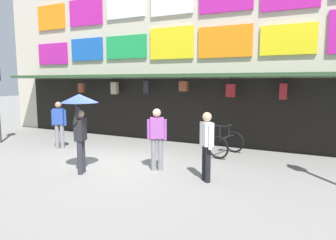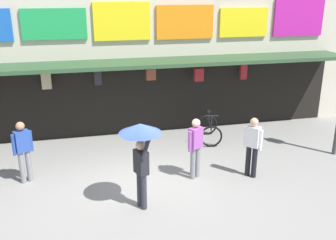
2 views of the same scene
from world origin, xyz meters
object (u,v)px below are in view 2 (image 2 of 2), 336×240
pedestrian_in_purple (23,149)px  pedestrian_in_black (252,144)px  pedestrian_in_red (196,145)px  pedestrian_with_umbrella (141,142)px  bicycle_parked (209,130)px

pedestrian_in_purple → pedestrian_in_black: same height
pedestrian_in_red → pedestrian_with_umbrella: 2.11m
pedestrian_with_umbrella → pedestrian_in_purple: size_ratio=1.24×
pedestrian_in_red → pedestrian_in_purple: bearing=169.9°
pedestrian_with_umbrella → pedestrian_in_black: size_ratio=1.24×
pedestrian_in_purple → pedestrian_in_red: bearing=-10.1°
pedestrian_with_umbrella → pedestrian_in_purple: 3.44m
pedestrian_in_red → bicycle_parked: bearing=63.1°
pedestrian_with_umbrella → pedestrian_in_red: bearing=34.7°
pedestrian_in_red → pedestrian_in_black: (1.50, -0.27, 0.00)m
pedestrian_in_black → pedestrian_in_purple: bearing=169.8°
bicycle_parked → pedestrian_with_umbrella: (-2.87, -3.56, 1.25)m
bicycle_parked → pedestrian_in_red: pedestrian_in_red is taller
pedestrian_in_red → pedestrian_with_umbrella: (-1.64, -1.13, 0.69)m
pedestrian_in_red → pedestrian_in_purple: 4.48m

